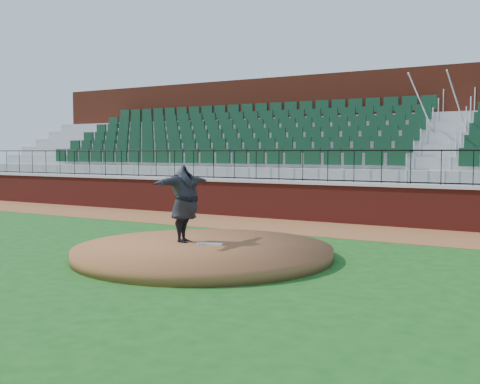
% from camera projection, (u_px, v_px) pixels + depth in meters
% --- Properties ---
extents(ground, '(90.00, 90.00, 0.00)m').
position_uv_depth(ground, '(205.00, 256.00, 12.53)').
color(ground, '#154A15').
rests_on(ground, ground).
extents(warning_track, '(34.00, 3.20, 0.01)m').
position_uv_depth(warning_track, '(307.00, 227.00, 17.16)').
color(warning_track, brown).
rests_on(warning_track, ground).
extents(field_wall, '(34.00, 0.35, 1.20)m').
position_uv_depth(field_wall, '(327.00, 203.00, 18.49)').
color(field_wall, maroon).
rests_on(field_wall, ground).
extents(wall_cap, '(34.00, 0.45, 0.10)m').
position_uv_depth(wall_cap, '(328.00, 183.00, 18.44)').
color(wall_cap, '#B7B7B7').
rests_on(wall_cap, field_wall).
extents(wall_railing, '(34.00, 0.05, 1.00)m').
position_uv_depth(wall_railing, '(328.00, 166.00, 18.41)').
color(wall_railing, black).
rests_on(wall_railing, wall_cap).
extents(seating_stands, '(34.00, 5.10, 4.60)m').
position_uv_depth(seating_stands, '(357.00, 151.00, 20.71)').
color(seating_stands, gray).
rests_on(seating_stands, ground).
extents(concourse_wall, '(34.00, 0.50, 5.50)m').
position_uv_depth(concourse_wall, '(380.00, 139.00, 23.08)').
color(concourse_wall, maroon).
rests_on(concourse_wall, ground).
extents(pitchers_mound, '(5.50, 5.50, 0.25)m').
position_uv_depth(pitchers_mound, '(203.00, 252.00, 12.28)').
color(pitchers_mound, brown).
rests_on(pitchers_mound, ground).
extents(pitching_rubber, '(0.59, 0.28, 0.04)m').
position_uv_depth(pitching_rubber, '(210.00, 244.00, 12.46)').
color(pitching_rubber, silver).
rests_on(pitching_rubber, pitchers_mound).
extents(pitcher, '(0.75, 2.16, 1.72)m').
position_uv_depth(pitcher, '(185.00, 204.00, 12.75)').
color(pitcher, black).
rests_on(pitcher, pitchers_mound).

